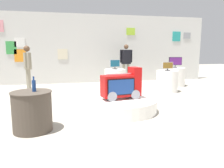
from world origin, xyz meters
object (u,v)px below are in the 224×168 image
(tv_on_center_rear, at_px, (168,66))
(shopper_browsing_rear, at_px, (126,61))
(novelty_firetruck_tv, at_px, (122,86))
(display_pedestal_left_rear, at_px, (175,77))
(display_pedestal_center_rear, at_px, (167,81))
(tv_on_left_rear, at_px, (175,62))
(display_pedestal_right_rear, at_px, (115,79))
(tv_on_right_rear, at_px, (115,64))
(shopper_browsing_near_truck, at_px, (28,66))
(main_display_pedestal, at_px, (121,105))
(bottle_on_side_table, at_px, (34,85))
(side_table_round, at_px, (32,111))

(tv_on_center_rear, xyz_separation_m, shopper_browsing_rear, (-1.00, 1.95, 0.09))
(novelty_firetruck_tv, xyz_separation_m, tv_on_center_rear, (2.31, 2.09, 0.31))
(display_pedestal_left_rear, distance_m, display_pedestal_center_rear, 1.45)
(novelty_firetruck_tv, relative_size, tv_on_left_rear, 1.87)
(novelty_firetruck_tv, height_order, display_pedestal_right_rear, novelty_firetruck_tv)
(tv_on_right_rear, xyz_separation_m, shopper_browsing_near_truck, (-3.13, -0.54, 0.01))
(display_pedestal_left_rear, xyz_separation_m, tv_on_left_rear, (0.00, -0.00, 0.65))
(tv_on_left_rear, relative_size, shopper_browsing_near_truck, 0.33)
(display_pedestal_center_rear, bearing_deg, shopper_browsing_rear, 117.15)
(main_display_pedestal, distance_m, novelty_firetruck_tv, 0.48)
(main_display_pedestal, bearing_deg, shopper_browsing_near_truck, 135.01)
(novelty_firetruck_tv, bearing_deg, tv_on_left_rear, 44.71)
(tv_on_left_rear, xyz_separation_m, tv_on_right_rear, (-2.66, -0.13, -0.06))
(novelty_firetruck_tv, bearing_deg, shopper_browsing_rear, 71.98)
(novelty_firetruck_tv, distance_m, display_pedestal_center_rear, 3.13)
(display_pedestal_center_rear, bearing_deg, bottle_on_side_table, -144.81)
(main_display_pedestal, height_order, tv_on_left_rear, tv_on_left_rear)
(display_pedestal_center_rear, bearing_deg, main_display_pedestal, -138.10)
(shopper_browsing_rear, bearing_deg, tv_on_right_rear, -127.40)
(display_pedestal_left_rear, relative_size, tv_on_right_rear, 2.09)
(side_table_round, height_order, shopper_browsing_near_truck, shopper_browsing_near_truck)
(side_table_round, height_order, shopper_browsing_rear, shopper_browsing_rear)
(display_pedestal_center_rear, relative_size, side_table_round, 1.03)
(display_pedestal_center_rear, relative_size, shopper_browsing_rear, 0.45)
(tv_on_right_rear, xyz_separation_m, shopper_browsing_rear, (0.74, 0.96, 0.06))
(main_display_pedestal, height_order, side_table_round, side_table_round)
(main_display_pedestal, distance_m, side_table_round, 2.20)
(tv_on_left_rear, xyz_separation_m, bottle_on_side_table, (-5.19, -4.12, -0.16))
(novelty_firetruck_tv, distance_m, bottle_on_side_table, 2.17)
(main_display_pedestal, bearing_deg, display_pedestal_left_rear, 44.56)
(tv_on_center_rear, bearing_deg, novelty_firetruck_tv, -137.88)
(tv_on_right_rear, bearing_deg, shopper_browsing_near_truck, -170.29)
(tv_on_right_rear, bearing_deg, main_display_pedestal, -100.98)
(novelty_firetruck_tv, height_order, tv_on_left_rear, tv_on_left_rear)
(novelty_firetruck_tv, distance_m, shopper_browsing_rear, 4.26)
(tv_on_center_rear, distance_m, tv_on_right_rear, 1.99)
(tv_on_left_rear, relative_size, display_pedestal_right_rear, 0.66)
(display_pedestal_right_rear, relative_size, bottle_on_side_table, 2.90)
(bottle_on_side_table, xyz_separation_m, shopper_browsing_rear, (3.27, 4.95, 0.16))
(novelty_firetruck_tv, relative_size, bottle_on_side_table, 3.57)
(display_pedestal_left_rear, bearing_deg, shopper_browsing_rear, 156.73)
(main_display_pedestal, distance_m, tv_on_right_rear, 3.23)
(tv_on_left_rear, distance_m, tv_on_right_rear, 2.66)
(display_pedestal_left_rear, relative_size, shopper_browsing_near_truck, 0.52)
(side_table_round, bearing_deg, shopper_browsing_rear, 56.06)
(novelty_firetruck_tv, xyz_separation_m, display_pedestal_left_rear, (3.23, 3.21, -0.24))
(side_table_round, bearing_deg, main_display_pedestal, 24.49)
(tv_on_left_rear, relative_size, tv_on_right_rear, 1.32)
(display_pedestal_right_rear, height_order, tv_on_right_rear, tv_on_right_rear)
(display_pedestal_center_rear, bearing_deg, tv_on_left_rear, 50.17)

